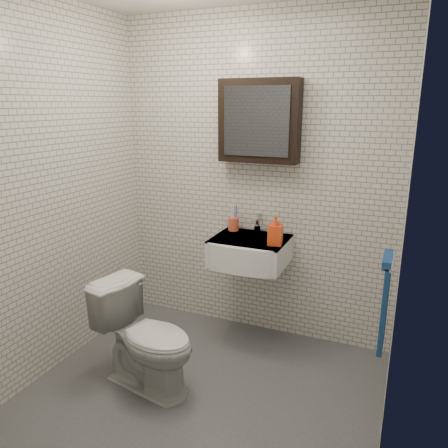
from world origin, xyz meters
TOP-DOWN VIEW (x-y plane):
  - ground at (0.00, 0.00)m, footprint 2.20×2.00m
  - room_shell at (0.00, 0.00)m, footprint 2.22×2.02m
  - washbasin at (0.05, 0.73)m, footprint 0.55×0.50m
  - faucet at (0.05, 0.93)m, footprint 0.06×0.20m
  - mirror_cabinet at (0.05, 0.93)m, footprint 0.60×0.15m
  - towel_rail at (1.04, 0.35)m, footprint 0.09×0.30m
  - toothbrush_cup at (-0.14, 0.92)m, footprint 0.10×0.10m
  - soap_bottle at (0.27, 0.70)m, footprint 0.11×0.11m
  - toilet at (-0.36, -0.04)m, footprint 0.76×0.53m

SIDE VIEW (x-z plane):
  - ground at x=0.00m, z-range 0.00..0.01m
  - toilet at x=-0.36m, z-range 0.00..0.71m
  - towel_rail at x=1.04m, z-range 0.43..1.01m
  - washbasin at x=0.05m, z-range 0.66..0.86m
  - toothbrush_cup at x=-0.14m, z-range 0.79..1.02m
  - faucet at x=0.05m, z-range 0.84..0.99m
  - soap_bottle at x=0.27m, z-range 0.85..1.07m
  - room_shell at x=0.00m, z-range 0.21..2.72m
  - mirror_cabinet at x=0.05m, z-range 1.40..2.00m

